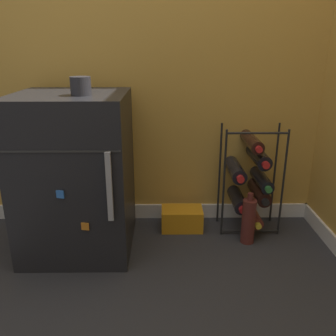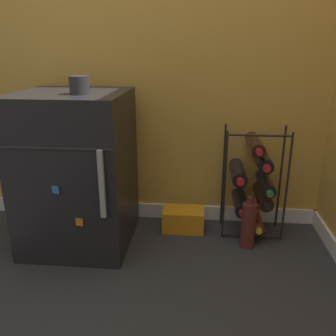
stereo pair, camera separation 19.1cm
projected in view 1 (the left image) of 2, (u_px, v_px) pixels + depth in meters
ground_plane at (163, 283)px, 1.64m from camera, size 14.00×14.00×0.00m
wall_back at (162, 5)px, 1.89m from camera, size 6.82×0.07×2.50m
mini_fridge at (76, 174)px, 1.82m from camera, size 0.54×0.56×0.82m
wine_rack at (250, 179)px, 2.03m from camera, size 0.34×0.33×0.62m
soda_box at (182, 219)px, 2.10m from camera, size 0.24×0.15×0.13m
fridge_top_cup at (81, 86)px, 1.61m from camera, size 0.09×0.09×0.08m
loose_bottle_floor at (248, 221)px, 1.94m from camera, size 0.08×0.08×0.29m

